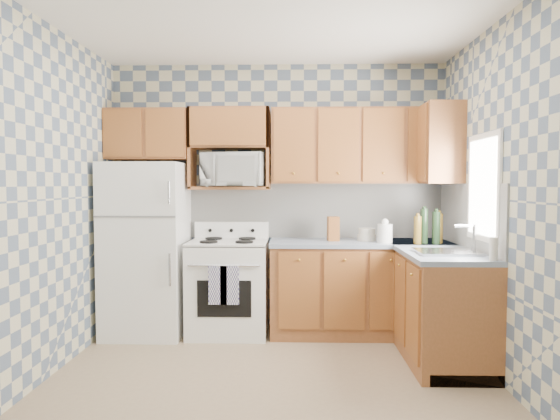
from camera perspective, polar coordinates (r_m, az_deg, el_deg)
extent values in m
plane|color=#846C54|center=(3.87, -1.10, -19.43)|extent=(3.40, 3.40, 0.00)
cube|color=slate|center=(5.18, -0.30, 1.60)|extent=(3.40, 0.02, 2.70)
cube|color=slate|center=(3.89, 24.76, 0.86)|extent=(0.02, 3.20, 2.70)
cube|color=silver|center=(5.18, 4.13, -0.07)|extent=(2.60, 0.02, 0.56)
cube|color=silver|center=(4.64, 20.71, -0.61)|extent=(0.02, 1.60, 0.56)
cube|color=white|center=(5.07, -15.01, -4.31)|extent=(0.75, 0.70, 1.68)
cube|color=white|center=(5.00, -5.88, -8.87)|extent=(0.76, 0.65, 0.90)
cube|color=silver|center=(4.92, -5.91, -3.68)|extent=(0.76, 0.65, 0.02)
cube|color=white|center=(5.19, -5.52, -2.29)|extent=(0.76, 0.08, 0.17)
cube|color=navy|center=(4.65, -7.12, -8.51)|extent=(0.17, 0.02, 0.36)
cube|color=navy|center=(4.64, -5.79, -8.54)|extent=(0.17, 0.02, 0.36)
cube|color=brown|center=(5.03, 9.15, -8.94)|extent=(1.75, 0.60, 0.88)
cube|color=brown|center=(4.66, 17.11, -9.98)|extent=(0.60, 1.60, 0.88)
cube|color=slate|center=(4.95, 9.20, -3.73)|extent=(1.77, 0.63, 0.04)
cube|color=slate|center=(4.58, 17.14, -4.37)|extent=(0.63, 1.60, 0.04)
cube|color=brown|center=(5.07, 9.08, 7.19)|extent=(1.75, 0.33, 0.74)
cube|color=brown|center=(5.24, -14.76, 8.30)|extent=(0.82, 0.33, 0.50)
cube|color=brown|center=(5.03, 17.47, 7.12)|extent=(0.33, 0.70, 0.74)
cube|color=brown|center=(5.05, -5.70, 2.51)|extent=(0.80, 0.33, 0.03)
imported|color=white|center=(4.99, -5.20, 4.59)|extent=(0.65, 0.48, 0.33)
cube|color=#B7B7BC|center=(4.24, 18.49, -4.62)|extent=(0.48, 0.40, 0.03)
cube|color=silver|center=(4.30, 22.24, 2.42)|extent=(0.02, 0.66, 0.86)
cylinder|color=black|center=(4.83, 16.13, -1.81)|extent=(0.07, 0.07, 0.32)
cylinder|color=black|center=(4.81, 17.41, -1.97)|extent=(0.07, 0.07, 0.30)
cylinder|color=brown|center=(4.91, 17.71, -2.01)|extent=(0.07, 0.07, 0.28)
cylinder|color=brown|center=(4.77, 15.44, -2.25)|extent=(0.07, 0.07, 0.26)
cube|color=brown|center=(4.91, 6.10, -2.14)|extent=(0.12, 0.12, 0.24)
cylinder|color=white|center=(4.82, 11.89, -2.64)|extent=(0.14, 0.14, 0.18)
cylinder|color=beige|center=(3.94, 23.22, -4.11)|extent=(0.06, 0.06, 0.17)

